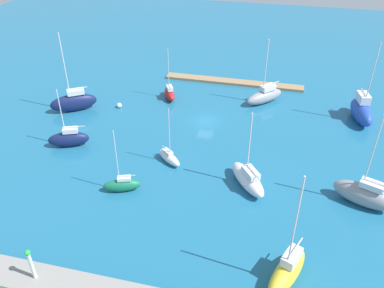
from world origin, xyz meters
TOP-DOWN VIEW (x-y plane):
  - water at (0.00, 0.00)m, footprint 160.00×160.00m
  - pier_dock at (-2.24, -15.97)m, footprint 27.02×2.29m
  - harbor_beacon at (9.24, 35.16)m, footprint 0.56×0.56m
  - sailboat_navy_mid_basin at (18.22, 11.90)m, footprint 6.21×3.96m
  - sailboat_white_along_channel at (2.57, 12.34)m, footprint 4.43×3.90m
  - sailboat_gray_lone_north at (-8.83, -9.16)m, footprint 7.03×7.16m
  - sailboat_blue_far_north at (-24.78, -6.43)m, footprint 4.12×8.30m
  - sailboat_red_east_end at (8.08, -6.63)m, footprint 3.67×5.06m
  - sailboat_green_far_south at (6.62, 19.76)m, footprint 4.89×2.96m
  - sailboat_yellow_inner_mooring at (-14.30, 28.75)m, footprint 4.68×7.29m
  - sailboat_navy_off_beacon at (22.74, 1.59)m, footprint 7.73×6.18m
  - sailboat_white_lone_south at (-8.79, 15.08)m, footprint 6.12×7.33m
  - sailboat_gray_near_pier at (-22.82, 15.22)m, footprint 7.73×4.97m
  - mooring_buoy_white at (15.68, -1.17)m, footprint 0.89×0.89m

SIDE VIEW (x-z plane):
  - water at x=0.00m, z-range 0.00..0.00m
  - pier_dock at x=-2.24m, z-range 0.00..0.51m
  - mooring_buoy_white at x=15.68m, z-range 0.00..0.89m
  - sailboat_white_along_channel at x=2.57m, z-range -3.53..5.10m
  - sailboat_green_far_south at x=6.62m, z-range -3.57..5.48m
  - sailboat_red_east_end at x=8.08m, z-range -3.69..5.87m
  - sailboat_white_lone_south at x=-8.79m, z-range -4.08..6.54m
  - sailboat_navy_mid_basin at x=18.22m, z-range -3.36..5.96m
  - sailboat_gray_lone_north at x=-8.83m, z-range -4.52..7.17m
  - sailboat_yellow_inner_mooring at x=-14.30m, z-range -5.27..8.00m
  - sailboat_gray_near_pier at x=-22.82m, z-range -4.63..7.74m
  - sailboat_navy_off_beacon at x=22.74m, z-range -5.18..8.54m
  - sailboat_blue_far_north at x=-24.78m, z-range -4.87..8.50m
  - harbor_beacon at x=9.24m, z-range 1.52..5.25m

